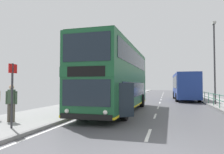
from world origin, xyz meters
TOP-DOWN VIEW (x-y plane):
  - double_decker_bus_main at (-2.61, 8.75)m, footprint 3.26×11.17m
  - background_bus_far_lane at (2.85, 21.51)m, footprint 2.68×9.35m
  - pedestrian_railing_far_kerb at (4.45, 15.84)m, footprint 0.05×28.74m
  - pedestrian_companion at (-6.24, 2.93)m, footprint 0.55×0.40m
  - bus_stop_sign_near at (-5.22, 1.76)m, footprint 0.08×0.44m
  - street_lamp_far_side at (4.83, 14.96)m, footprint 0.28×0.60m

SIDE VIEW (x-z plane):
  - pedestrian_railing_far_kerb at x=4.45m, z-range 0.32..1.31m
  - pedestrian_companion at x=-6.24m, z-range 0.25..1.94m
  - bus_stop_sign_near at x=-5.22m, z-range 0.44..2.97m
  - background_bus_far_lane at x=2.85m, z-range 0.14..3.33m
  - double_decker_bus_main at x=-2.61m, z-range 0.10..4.50m
  - street_lamp_far_side at x=4.83m, z-range 0.74..8.07m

